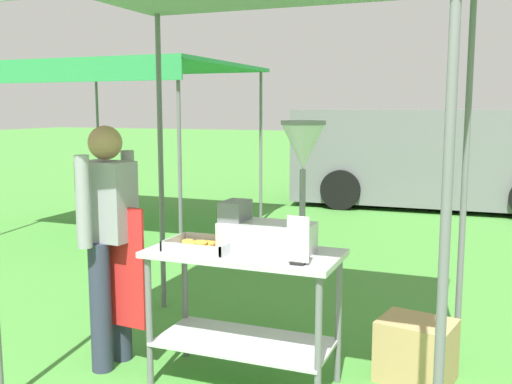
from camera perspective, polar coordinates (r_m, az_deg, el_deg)
The scene contains 9 objects.
ground_plane at distance 8.54m, azimuth 13.49°, elevation -3.74°, with size 70.00×70.00×0.00m, color #478E38.
donut_cart at distance 3.69m, azimuth -1.16°, elevation -9.16°, with size 1.18×0.57×0.86m.
donut_tray at distance 3.64m, azimuth -5.21°, elevation -5.27°, with size 0.40×0.31×0.07m.
donut_fryer at distance 3.52m, azimuth 2.05°, elevation -1.12°, with size 0.63×0.28×0.79m.
menu_sign at distance 3.29m, azimuth 4.06°, elevation -5.00°, with size 0.13×0.05×0.27m.
vendor at distance 4.01m, azimuth -13.98°, elevation -3.91°, with size 0.46×0.54×1.61m.
supply_crate at distance 4.01m, azimuth 15.18°, elevation -14.51°, with size 0.51×0.44×0.39m.
van_grey at distance 10.87m, azimuth 17.05°, elevation 3.30°, with size 4.86×2.21×1.69m.
neighbour_tent at distance 8.44m, azimuth -12.41°, elevation 11.35°, with size 3.14×2.72×2.30m.
Camera 1 is at (1.14, -2.29, 1.72)m, focal length 41.51 mm.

